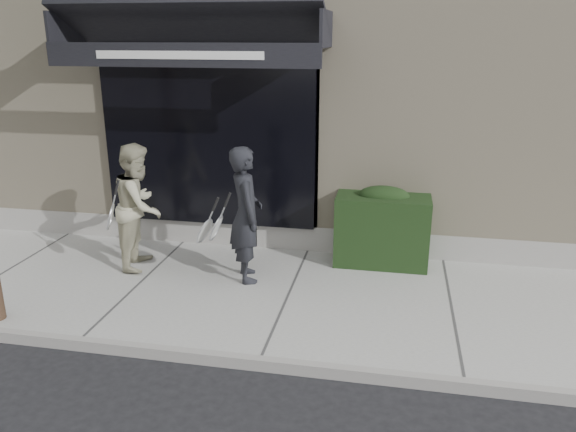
# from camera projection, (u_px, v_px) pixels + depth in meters

# --- Properties ---
(ground) EXTENTS (80.00, 80.00, 0.00)m
(ground) POSITION_uv_depth(u_px,v_px,m) (289.00, 302.00, 7.17)
(ground) COLOR black
(ground) RESTS_ON ground
(sidewalk) EXTENTS (20.00, 3.00, 0.12)m
(sidewalk) POSITION_uv_depth(u_px,v_px,m) (289.00, 297.00, 7.15)
(sidewalk) COLOR gray
(sidewalk) RESTS_ON ground
(curb) EXTENTS (20.00, 0.10, 0.14)m
(curb) POSITION_uv_depth(u_px,v_px,m) (260.00, 363.00, 5.70)
(curb) COLOR gray
(curb) RESTS_ON ground
(building_facade) EXTENTS (14.30, 8.04, 5.64)m
(building_facade) POSITION_uv_depth(u_px,v_px,m) (337.00, 62.00, 10.96)
(building_facade) COLOR #C5B696
(building_facade) RESTS_ON ground
(hedge) EXTENTS (1.30, 0.70, 1.14)m
(hedge) POSITION_uv_depth(u_px,v_px,m) (382.00, 227.00, 7.94)
(hedge) COLOR black
(hedge) RESTS_ON sidewalk
(pedestrian_front) EXTENTS (0.91, 0.85, 1.80)m
(pedestrian_front) POSITION_uv_depth(u_px,v_px,m) (246.00, 215.00, 7.30)
(pedestrian_front) COLOR black
(pedestrian_front) RESTS_ON sidewalk
(pedestrian_back) EXTENTS (0.78, 1.00, 1.75)m
(pedestrian_back) POSITION_uv_depth(u_px,v_px,m) (139.00, 206.00, 7.75)
(pedestrian_back) COLOR #ADA98B
(pedestrian_back) RESTS_ON sidewalk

